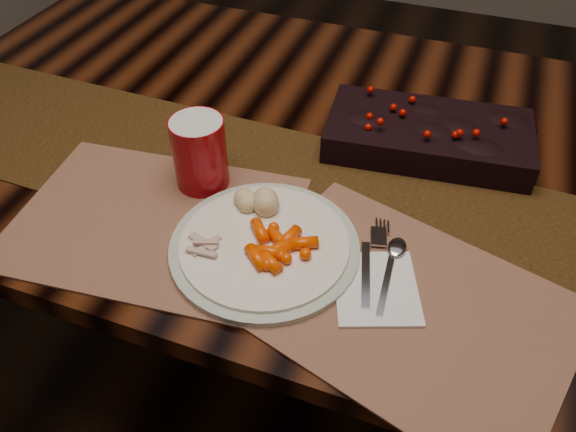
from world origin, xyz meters
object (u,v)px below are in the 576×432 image
(centerpiece, at_px, (429,131))
(dinner_plate, at_px, (265,246))
(dining_table, at_px, (320,271))
(napkin, at_px, (376,288))
(mashed_potatoes, at_px, (252,202))
(placemat_main, at_px, (404,305))
(baby_carrots, at_px, (273,253))
(red_cup, at_px, (200,153))
(turkey_shreds, at_px, (205,248))

(centerpiece, relative_size, dinner_plate, 1.26)
(dining_table, height_order, napkin, napkin)
(centerpiece, xyz_separation_m, mashed_potatoes, (-0.23, -0.29, -0.00))
(placemat_main, height_order, dinner_plate, dinner_plate)
(placemat_main, bearing_deg, dining_table, 139.49)
(placemat_main, distance_m, napkin, 0.05)
(dining_table, height_order, baby_carrots, baby_carrots)
(red_cup, bearing_deg, placemat_main, -20.61)
(placemat_main, distance_m, mashed_potatoes, 0.29)
(dining_table, distance_m, baby_carrots, 0.52)
(napkin, distance_m, red_cup, 0.37)
(turkey_shreds, relative_size, red_cup, 0.51)
(dining_table, relative_size, napkin, 13.09)
(dining_table, distance_m, turkey_shreds, 0.54)
(dining_table, xyz_separation_m, placemat_main, (0.22, -0.33, 0.38))
(dinner_plate, xyz_separation_m, napkin, (0.18, -0.02, -0.01))
(red_cup, bearing_deg, mashed_potatoes, -25.09)
(baby_carrots, bearing_deg, dining_table, 92.80)
(centerpiece, height_order, napkin, centerpiece)
(dining_table, height_order, centerpiece, centerpiece)
(baby_carrots, xyz_separation_m, red_cup, (-0.19, 0.14, 0.04))
(centerpiece, relative_size, mashed_potatoes, 5.18)
(mashed_potatoes, relative_size, turkey_shreds, 1.11)
(dining_table, bearing_deg, dinner_plate, -91.38)
(dinner_plate, distance_m, napkin, 0.18)
(centerpiece, xyz_separation_m, napkin, (-0.01, -0.37, -0.03))
(baby_carrots, xyz_separation_m, napkin, (0.16, 0.01, -0.02))
(dinner_plate, distance_m, baby_carrots, 0.04)
(napkin, bearing_deg, placemat_main, -38.07)
(dining_table, bearing_deg, placemat_main, -57.01)
(dining_table, relative_size, baby_carrots, 16.19)
(dinner_plate, bearing_deg, placemat_main, -7.81)
(placemat_main, bearing_deg, turkey_shreds, -160.25)
(dining_table, xyz_separation_m, baby_carrots, (0.02, -0.33, 0.40))
(mashed_potatoes, bearing_deg, dinner_plate, -53.25)
(dinner_plate, xyz_separation_m, baby_carrots, (0.02, -0.02, 0.02))
(placemat_main, distance_m, red_cup, 0.42)
(placemat_main, distance_m, turkey_shreds, 0.30)
(mashed_potatoes, height_order, turkey_shreds, mashed_potatoes)
(turkey_shreds, relative_size, napkin, 0.47)
(baby_carrots, distance_m, red_cup, 0.23)
(dining_table, bearing_deg, mashed_potatoes, -101.97)
(placemat_main, relative_size, baby_carrots, 4.07)
(dinner_plate, relative_size, napkin, 2.14)
(centerpiece, distance_m, mashed_potatoes, 0.37)
(red_cup, bearing_deg, dining_table, 48.27)
(mashed_potatoes, height_order, napkin, mashed_potatoes)
(mashed_potatoes, xyz_separation_m, napkin, (0.22, -0.08, -0.03))
(mashed_potatoes, relative_size, red_cup, 0.57)
(dining_table, relative_size, turkey_shreds, 27.85)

